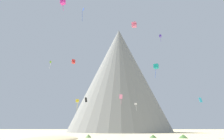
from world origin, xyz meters
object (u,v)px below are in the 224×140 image
object	(u,v)px
kite_blue_high	(83,12)
kite_rainbow_high	(134,25)
kite_magenta_high	(63,2)
kite_lime_high	(50,63)
bush_ridge_crest	(88,136)
rock_massif	(120,83)
kite_teal_mid	(156,66)
kite_yellow_low	(77,101)
bush_near_right	(153,136)
kite_indigo_high	(160,36)
kite_black_low	(86,100)
kite_white_low	(136,104)
bush_near_left	(183,136)
kite_pink_low	(121,97)
kite_red_high	(73,62)
kite_cyan_low	(201,100)

from	to	relation	value
kite_blue_high	kite_rainbow_high	size ratio (longest dim) A/B	2.94
kite_magenta_high	kite_lime_high	size ratio (longest dim) A/B	1.12
bush_ridge_crest	kite_blue_high	world-z (taller)	kite_blue_high
rock_massif	kite_lime_high	world-z (taller)	rock_massif
bush_ridge_crest	kite_magenta_high	world-z (taller)	kite_magenta_high
kite_teal_mid	kite_yellow_low	world-z (taller)	kite_teal_mid
bush_near_right	kite_indigo_high	size ratio (longest dim) A/B	0.69
kite_black_low	kite_magenta_high	world-z (taller)	kite_magenta_high
kite_black_low	kite_lime_high	size ratio (longest dim) A/B	0.50
kite_white_low	kite_rainbow_high	bearing A→B (deg)	19.75
kite_black_low	bush_near_left	bearing A→B (deg)	-27.05
kite_pink_low	kite_white_low	size ratio (longest dim) A/B	1.03
kite_yellow_low	bush_near_right	bearing A→B (deg)	128.34
kite_pink_low	kite_indigo_high	distance (m)	30.46
kite_indigo_high	kite_pink_low	bearing A→B (deg)	-41.41
kite_blue_high	kite_magenta_high	size ratio (longest dim) A/B	1.31
bush_near_left	bush_near_right	distance (m)	7.35
kite_indigo_high	bush_ridge_crest	bearing A→B (deg)	-27.34
kite_teal_mid	kite_indigo_high	distance (m)	25.10
bush_ridge_crest	kite_white_low	world-z (taller)	kite_white_low
bush_near_right	kite_magenta_high	bearing A→B (deg)	-171.58
kite_teal_mid	kite_indigo_high	xyz separation A→B (m)	(5.79, 17.39, 17.16)
rock_massif	kite_white_low	world-z (taller)	rock_massif
rock_massif	kite_white_low	size ratio (longest dim) A/B	25.14
kite_rainbow_high	kite_red_high	xyz separation A→B (m)	(-22.58, 27.54, -2.79)
kite_teal_mid	kite_rainbow_high	bearing A→B (deg)	-126.32
kite_lime_high	bush_near_left	bearing A→B (deg)	17.34
kite_blue_high	kite_indigo_high	xyz separation A→B (m)	(28.23, 15.30, -1.85)
kite_cyan_low	kite_yellow_low	world-z (taller)	kite_yellow_low
kite_blue_high	kite_teal_mid	distance (m)	29.49
kite_red_high	kite_lime_high	bearing A→B (deg)	78.46
rock_massif	kite_blue_high	size ratio (longest dim) A/B	15.97
kite_black_low	kite_magenta_high	xyz separation A→B (m)	(-5.18, -17.03, 25.58)
rock_massif	bush_ridge_crest	bearing A→B (deg)	-99.44
kite_black_low	kite_cyan_low	world-z (taller)	kite_black_low
kite_rainbow_high	kite_red_high	world-z (taller)	kite_rainbow_high
rock_massif	kite_lime_high	distance (m)	45.34
bush_near_left	kite_blue_high	size ratio (longest dim) A/B	0.50
kite_lime_high	kite_rainbow_high	bearing A→B (deg)	10.47
bush_ridge_crest	kite_blue_high	xyz separation A→B (m)	(-3.43, 4.92, 38.44)
kite_teal_mid	kite_black_low	bearing A→B (deg)	179.67
kite_pink_low	kite_indigo_high	bearing A→B (deg)	-123.81
kite_black_low	kite_blue_high	xyz separation A→B (m)	(-0.86, -7.84, 27.60)
bush_ridge_crest	kite_black_low	xyz separation A→B (m)	(-2.57, 12.76, 10.85)
bush_ridge_crest	kite_pink_low	size ratio (longest dim) A/B	0.53
kite_blue_high	kite_teal_mid	size ratio (longest dim) A/B	1.15
kite_rainbow_high	kite_white_low	xyz separation A→B (m)	(2.87, 30.70, -19.86)
kite_red_high	kite_indigo_high	bearing A→B (deg)	-118.36
kite_blue_high	kite_red_high	xyz separation A→B (m)	(-6.61, 21.82, -10.22)
kite_pink_low	kite_white_low	xyz separation A→B (m)	(6.52, 17.13, -0.55)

